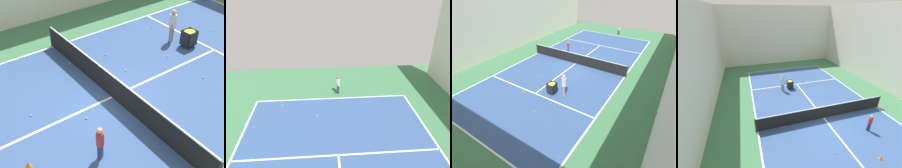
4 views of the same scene
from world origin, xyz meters
The scene contains 8 objects.
line_baseline_near centered at (0.00, -11.14, 0.01)m, with size 9.77×0.10×0.00m, color white.
line_service_near centered at (0.00, -6.13, 0.01)m, with size 9.77×0.10×0.00m, color white.
player_near_baseline centered at (-0.43, -11.81, 0.75)m, with size 0.33×0.61×1.30m.
tennis_ball_0 centered at (3.33, -10.98, 0.04)m, with size 0.07×0.07×0.07m, color yellow.
tennis_ball_4 centered at (-0.78, -11.32, 0.04)m, with size 0.07×0.07×0.07m, color yellow.
tennis_ball_18 centered at (1.00, -9.25, 0.04)m, with size 0.07×0.07×0.07m, color yellow.
tennis_ball_19 centered at (-3.45, -11.35, 0.04)m, with size 0.07×0.07×0.07m, color yellow.
tennis_ball_23 centered at (3.18, -10.51, 0.04)m, with size 0.07×0.07×0.07m, color yellow.
Camera 2 is at (0.60, 1.23, 7.64)m, focal length 35.00 mm.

